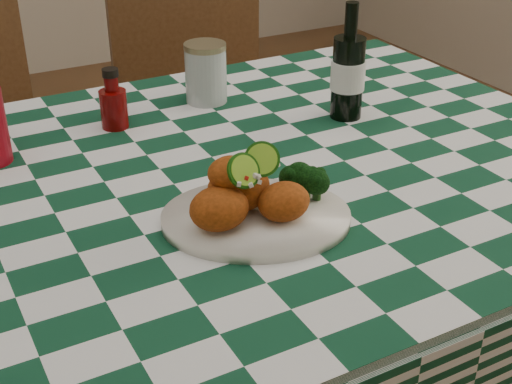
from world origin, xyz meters
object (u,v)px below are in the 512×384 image
dining_table (185,359)px  ketchup_bottle (113,98)px  fried_chicken_pile (253,183)px  wooden_chair_right (209,138)px  beer_bottle (349,62)px  plate (256,218)px  mason_jar (206,73)px

dining_table → ketchup_bottle: (-0.01, 0.28, 0.45)m
fried_chicken_pile → wooden_chair_right: size_ratio=0.17×
beer_bottle → wooden_chair_right: 0.74m
ketchup_bottle → beer_bottle: bearing=-21.8°
plate → beer_bottle: beer_bottle is taller
dining_table → wooden_chair_right: (0.40, 0.73, 0.10)m
mason_jar → beer_bottle: bearing=-45.0°
fried_chicken_pile → mason_jar: mason_jar is taller
wooden_chair_right → ketchup_bottle: bearing=-124.5°
ketchup_bottle → wooden_chair_right: size_ratio=0.12×
fried_chicken_pile → beer_bottle: 0.47m
ketchup_bottle → mason_jar: mason_jar is taller
beer_bottle → wooden_chair_right: (-0.03, 0.62, -0.41)m
plate → beer_bottle: (0.37, 0.29, 0.11)m
beer_bottle → ketchup_bottle: bearing=158.2°
dining_table → wooden_chair_right: size_ratio=1.67×
mason_jar → beer_bottle: size_ratio=0.54×
dining_table → ketchup_bottle: size_ratio=13.62×
fried_chicken_pile → ketchup_bottle: bearing=98.1°
ketchup_bottle → mason_jar: 0.22m
plate → mason_jar: bearing=73.4°
fried_chicken_pile → beer_bottle: beer_bottle is taller
plate → fried_chicken_pile: bearing=180.0°
wooden_chair_right → beer_bottle: bearing=-79.3°
dining_table → mason_jar: size_ratio=12.89×
fried_chicken_pile → mason_jar: 0.53m
fried_chicken_pile → mason_jar: (0.16, 0.50, -0.01)m
dining_table → fried_chicken_pile: 0.50m
beer_bottle → wooden_chair_right: beer_bottle is taller
mason_jar → beer_bottle: beer_bottle is taller
ketchup_bottle → plate: bearing=-81.3°
plate → wooden_chair_right: 1.01m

